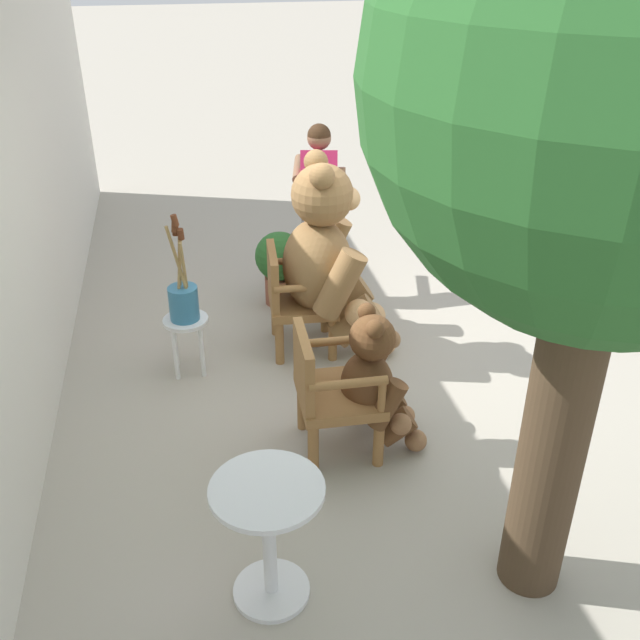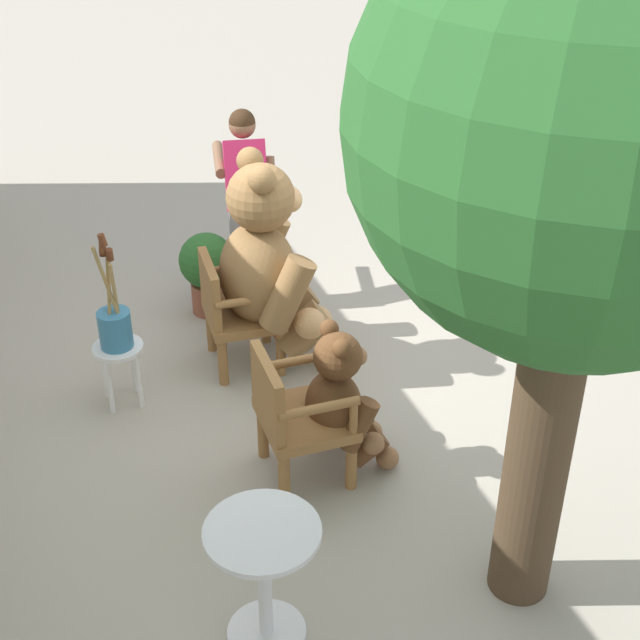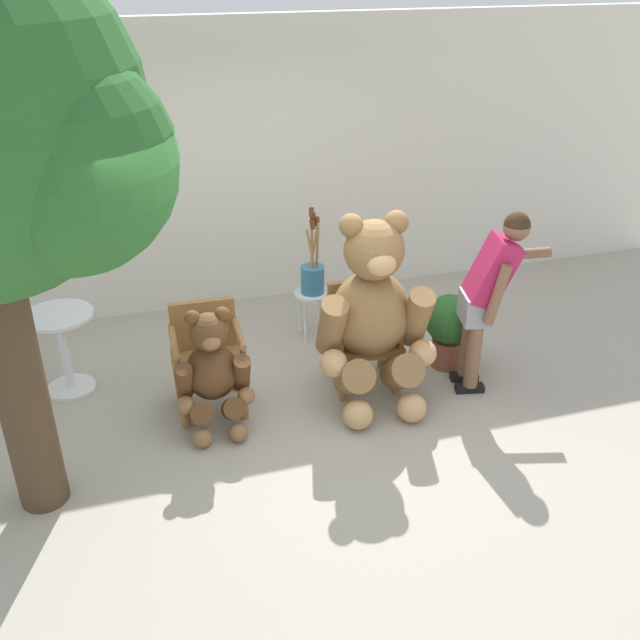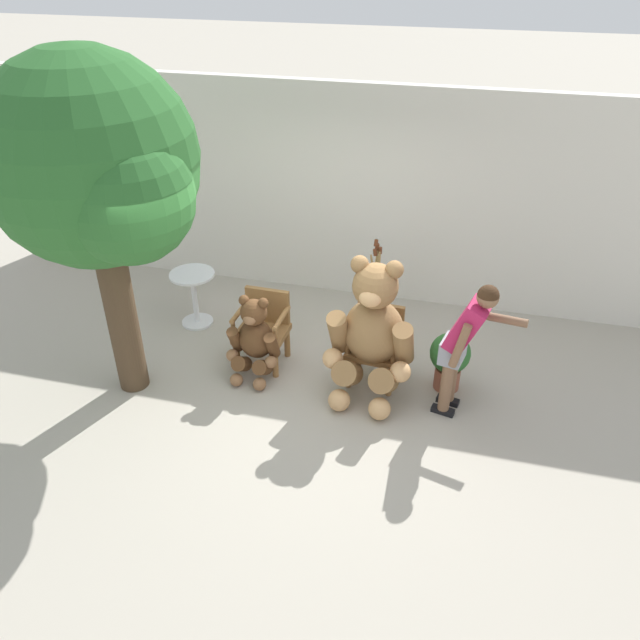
% 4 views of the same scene
% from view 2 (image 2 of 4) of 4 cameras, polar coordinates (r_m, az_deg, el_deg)
% --- Properties ---
extents(ground_plane, '(60.00, 60.00, 0.00)m').
position_cam_2_polar(ground_plane, '(6.24, 0.81, -5.01)').
color(ground_plane, '#A8A091').
extents(wooden_chair_left, '(0.58, 0.54, 0.86)m').
position_cam_2_polar(wooden_chair_left, '(5.33, -1.56, -5.98)').
color(wooden_chair_left, olive).
rests_on(wooden_chair_left, ground).
extents(wooden_chair_right, '(0.60, 0.56, 0.86)m').
position_cam_2_polar(wooden_chair_right, '(6.38, -5.47, 0.70)').
color(wooden_chair_right, olive).
rests_on(wooden_chair_right, ground).
extents(teddy_bear_large, '(0.95, 0.92, 1.58)m').
position_cam_2_polar(teddy_bear_large, '(6.28, -3.24, 3.55)').
color(teddy_bear_large, olive).
rests_on(teddy_bear_large, ground).
extents(teddy_bear_small, '(0.59, 0.57, 0.99)m').
position_cam_2_polar(teddy_bear_small, '(5.40, 1.42, -5.14)').
color(teddy_bear_small, brown).
rests_on(teddy_bear_small, ground).
extents(person_visitor, '(0.81, 0.48, 1.55)m').
position_cam_2_polar(person_visitor, '(7.06, -4.73, 8.03)').
color(person_visitor, black).
rests_on(person_visitor, ground).
extents(white_stool, '(0.34, 0.34, 0.46)m').
position_cam_2_polar(white_stool, '(6.15, -12.72, -2.44)').
color(white_stool, white).
rests_on(white_stool, ground).
extents(brush_bucket, '(0.22, 0.22, 0.83)m').
position_cam_2_polar(brush_bucket, '(6.00, -13.02, -0.17)').
color(brush_bucket, teal).
rests_on(brush_bucket, white_stool).
extents(round_side_table, '(0.56, 0.56, 0.72)m').
position_cam_2_polar(round_side_table, '(4.44, -3.61, -15.75)').
color(round_side_table, silver).
rests_on(round_side_table, ground).
extents(patio_tree, '(2.08, 1.98, 3.55)m').
position_cam_2_polar(patio_tree, '(3.81, 16.77, 11.60)').
color(patio_tree, '#473523').
rests_on(patio_tree, ground).
extents(potted_plant, '(0.44, 0.44, 0.68)m').
position_cam_2_polar(potted_plant, '(7.10, -7.23, 3.35)').
color(potted_plant, brown).
rests_on(potted_plant, ground).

